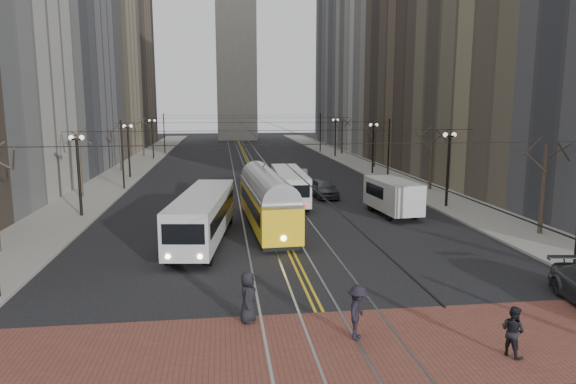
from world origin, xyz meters
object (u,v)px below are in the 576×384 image
object	(u,v)px
pedestrian_a	(248,297)
pedestrian_d	(358,312)
pedestrian_c	(513,331)
transit_bus	(203,218)
rear_bus	(289,187)
sedan_grey	(323,188)
streetcar	(267,206)
cargo_van	(393,198)
sedan_silver	(300,176)

from	to	relation	value
pedestrian_a	pedestrian_d	distance (m)	4.11
pedestrian_c	pedestrian_d	bearing A→B (deg)	43.07
transit_bus	rear_bus	bearing A→B (deg)	67.51
sedan_grey	pedestrian_c	bearing A→B (deg)	-93.92
streetcar	pedestrian_a	size ratio (longest dim) A/B	6.51
cargo_van	pedestrian_a	size ratio (longest dim) A/B	3.06
rear_bus	cargo_van	distance (m)	8.98
transit_bus	cargo_van	size ratio (longest dim) A/B	1.96
streetcar	sedan_silver	size ratio (longest dim) A/B	2.99
rear_bus	pedestrian_c	distance (m)	27.17
sedan_silver	cargo_van	bearing A→B (deg)	-66.19
transit_bus	cargo_van	distance (m)	14.57
sedan_grey	cargo_van	bearing A→B (deg)	-70.60
cargo_van	sedan_silver	size ratio (longest dim) A/B	1.41
pedestrian_a	pedestrian_d	world-z (taller)	pedestrian_a
transit_bus	rear_bus	size ratio (longest dim) A/B	1.13
streetcar	pedestrian_d	bearing A→B (deg)	-87.41
pedestrian_c	sedan_silver	bearing A→B (deg)	-24.01
transit_bus	sedan_silver	distance (m)	24.12
sedan_silver	pedestrian_d	bearing A→B (deg)	-86.08
cargo_van	sedan_grey	distance (m)	8.67
transit_bus	pedestrian_c	distance (m)	18.48
sedan_silver	pedestrian_a	distance (m)	34.71
sedan_silver	pedestrian_d	xyz separation A→B (m)	(-3.52, -35.86, 0.28)
rear_bus	pedestrian_d	world-z (taller)	rear_bus
rear_bus	pedestrian_a	bearing A→B (deg)	-99.90
streetcar	cargo_van	size ratio (longest dim) A/B	2.13
transit_bus	pedestrian_a	xyz separation A→B (m)	(2.02, -11.67, -0.47)
sedan_grey	pedestrian_d	bearing A→B (deg)	-103.50
rear_bus	pedestrian_d	xyz separation A→B (m)	(-0.95, -25.13, -0.36)
cargo_van	pedestrian_c	xyz separation A→B (m)	(-3.14, -21.06, -0.45)
rear_bus	pedestrian_d	size ratio (longest dim) A/B	5.34
sedan_silver	pedestrian_c	world-z (taller)	pedestrian_c
rear_bus	cargo_van	bearing A→B (deg)	-39.48
rear_bus	pedestrian_d	distance (m)	25.15
sedan_silver	pedestrian_c	distance (m)	37.66
streetcar	pedestrian_c	bearing A→B (deg)	-74.29
transit_bus	sedan_silver	size ratio (longest dim) A/B	2.76
transit_bus	pedestrian_a	bearing A→B (deg)	-72.91
sedan_grey	pedestrian_c	size ratio (longest dim) A/B	2.82
pedestrian_a	pedestrian_c	bearing A→B (deg)	-100.22
cargo_van	transit_bus	bearing A→B (deg)	-162.50
cargo_van	sedan_grey	bearing A→B (deg)	108.56
transit_bus	pedestrian_c	size ratio (longest dim) A/B	6.94
pedestrian_c	transit_bus	bearing A→B (deg)	8.10
pedestrian_d	sedan_grey	bearing A→B (deg)	15.84
streetcar	rear_bus	xyz separation A→B (m)	(2.59, 8.55, -0.14)
cargo_van	pedestrian_a	distance (m)	20.78
pedestrian_c	pedestrian_d	size ratio (longest dim) A/B	0.87
pedestrian_a	pedestrian_d	xyz separation A→B (m)	(3.64, -1.89, -0.00)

